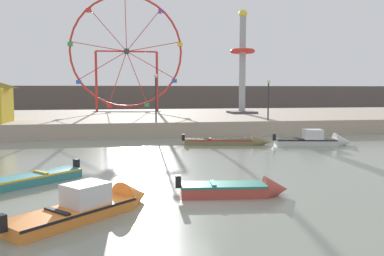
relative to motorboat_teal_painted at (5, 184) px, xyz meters
The scene contains 12 objects.
ground_plane 6.77m from the motorboat_teal_painted, 13.20° to the right, with size 240.00×240.00×0.00m, color gray.
quay_promenade 27.42m from the motorboat_teal_painted, 76.10° to the left, with size 110.00×22.46×1.21m, color tan.
distant_town_skyline 52.18m from the motorboat_teal_painted, 82.75° to the left, with size 140.00×3.00×4.40m, color #564C47.
motorboat_teal_painted is the anchor object (origin of this frame).
motorboat_orange_hull 5.21m from the motorboat_teal_painted, 45.33° to the right, with size 4.54×4.31×1.43m.
motorboat_olive_wood 16.02m from the motorboat_teal_painted, 41.66° to the left, with size 6.11×2.24×1.03m.
motorboat_pale_grey 20.21m from the motorboat_teal_painted, 28.43° to the left, with size 5.41×2.28×1.52m.
motorboat_faded_red 8.93m from the motorboat_teal_painted, 15.95° to the right, with size 4.09×1.42×1.04m.
ferris_wheel_red_frame 33.91m from the motorboat_teal_painted, 81.24° to the left, with size 13.26×1.20×13.62m.
drop_tower_steel_tower 32.38m from the motorboat_teal_painted, 56.92° to the left, with size 2.80×2.80×11.13m.
promenade_lamp_near 17.65m from the motorboat_teal_painted, 65.90° to the left, with size 0.32×0.32×3.83m.
promenade_lamp_far 23.32m from the motorboat_teal_painted, 44.43° to the left, with size 0.32×0.32×3.41m.
Camera 1 is at (-2.10, -14.69, 3.80)m, focal length 37.98 mm.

